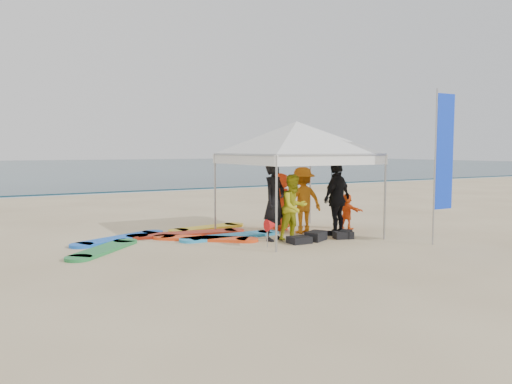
{
  "coord_description": "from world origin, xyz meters",
  "views": [
    {
      "loc": [
        -5.99,
        -7.67,
        2.2
      ],
      "look_at": [
        -0.19,
        2.6,
        1.2
      ],
      "focal_mm": 35.0,
      "sensor_mm": 36.0,
      "label": 1
    }
  ],
  "objects_px": {
    "person_orange_a": "(302,200)",
    "person_seated": "(347,211)",
    "person_yellow": "(294,207)",
    "person_black_b": "(337,199)",
    "person_black_a": "(274,201)",
    "feather_flag": "(443,154)",
    "marker_pennant": "(272,225)",
    "person_orange_b": "(280,202)",
    "surfboard_spread": "(179,237)",
    "canopy_tent": "(297,122)"
  },
  "relations": [
    {
      "from": "person_orange_a",
      "to": "person_seated",
      "type": "distance_m",
      "value": 1.52
    },
    {
      "from": "person_yellow",
      "to": "person_orange_a",
      "type": "distance_m",
      "value": 1.08
    },
    {
      "from": "person_black_b",
      "to": "person_seated",
      "type": "distance_m",
      "value": 1.22
    },
    {
      "from": "person_black_b",
      "to": "person_black_a",
      "type": "bearing_deg",
      "value": -25.48
    },
    {
      "from": "feather_flag",
      "to": "marker_pennant",
      "type": "relative_size",
      "value": 5.62
    },
    {
      "from": "person_orange_b",
      "to": "surfboard_spread",
      "type": "height_order",
      "value": "person_orange_b"
    },
    {
      "from": "person_black_b",
      "to": "marker_pennant",
      "type": "relative_size",
      "value": 2.97
    },
    {
      "from": "marker_pennant",
      "to": "feather_flag",
      "type": "bearing_deg",
      "value": -23.93
    },
    {
      "from": "person_orange_a",
      "to": "marker_pennant",
      "type": "height_order",
      "value": "person_orange_a"
    },
    {
      "from": "person_seated",
      "to": "marker_pennant",
      "type": "distance_m",
      "value": 3.38
    },
    {
      "from": "feather_flag",
      "to": "surfboard_spread",
      "type": "relative_size",
      "value": 0.7
    },
    {
      "from": "canopy_tent",
      "to": "marker_pennant",
      "type": "bearing_deg",
      "value": -142.91
    },
    {
      "from": "person_black_b",
      "to": "marker_pennant",
      "type": "height_order",
      "value": "person_black_b"
    },
    {
      "from": "canopy_tent",
      "to": "surfboard_spread",
      "type": "relative_size",
      "value": 0.87
    },
    {
      "from": "person_black_a",
      "to": "person_yellow",
      "type": "xyz_separation_m",
      "value": [
        0.44,
        -0.18,
        -0.17
      ]
    },
    {
      "from": "person_yellow",
      "to": "feather_flag",
      "type": "height_order",
      "value": "feather_flag"
    },
    {
      "from": "person_black_a",
      "to": "person_black_b",
      "type": "relative_size",
      "value": 1.03
    },
    {
      "from": "person_black_b",
      "to": "person_orange_b",
      "type": "height_order",
      "value": "person_black_b"
    },
    {
      "from": "person_black_a",
      "to": "person_orange_a",
      "type": "height_order",
      "value": "person_black_a"
    },
    {
      "from": "person_yellow",
      "to": "person_orange_b",
      "type": "distance_m",
      "value": 1.52
    },
    {
      "from": "person_yellow",
      "to": "person_orange_b",
      "type": "bearing_deg",
      "value": 63.17
    },
    {
      "from": "canopy_tent",
      "to": "marker_pennant",
      "type": "distance_m",
      "value": 2.94
    },
    {
      "from": "person_black_b",
      "to": "person_seated",
      "type": "bearing_deg",
      "value": -163.09
    },
    {
      "from": "person_black_b",
      "to": "feather_flag",
      "type": "bearing_deg",
      "value": 102.95
    },
    {
      "from": "person_black_b",
      "to": "person_orange_b",
      "type": "xyz_separation_m",
      "value": [
        -0.83,
        1.41,
        -0.16
      ]
    },
    {
      "from": "person_orange_a",
      "to": "person_orange_b",
      "type": "xyz_separation_m",
      "value": [
        -0.27,
        0.67,
        -0.09
      ]
    },
    {
      "from": "canopy_tent",
      "to": "marker_pennant",
      "type": "height_order",
      "value": "canopy_tent"
    },
    {
      "from": "person_black_b",
      "to": "surfboard_spread",
      "type": "height_order",
      "value": "person_black_b"
    },
    {
      "from": "person_black_a",
      "to": "marker_pennant",
      "type": "xyz_separation_m",
      "value": [
        -0.48,
        -0.67,
        -0.48
      ]
    },
    {
      "from": "person_black_a",
      "to": "feather_flag",
      "type": "xyz_separation_m",
      "value": [
        3.18,
        -2.29,
        1.14
      ]
    },
    {
      "from": "feather_flag",
      "to": "surfboard_spread",
      "type": "bearing_deg",
      "value": 144.03
    },
    {
      "from": "person_yellow",
      "to": "person_orange_a",
      "type": "bearing_deg",
      "value": 36.92
    },
    {
      "from": "person_black_a",
      "to": "feather_flag",
      "type": "bearing_deg",
      "value": -61.17
    },
    {
      "from": "person_orange_b",
      "to": "person_seated",
      "type": "relative_size",
      "value": 1.58
    },
    {
      "from": "person_black_b",
      "to": "marker_pennant",
      "type": "xyz_separation_m",
      "value": [
        -2.26,
        -0.5,
        -0.45
      ]
    },
    {
      "from": "person_orange_a",
      "to": "canopy_tent",
      "type": "xyz_separation_m",
      "value": [
        -0.35,
        -0.22,
        2.03
      ]
    },
    {
      "from": "person_black_a",
      "to": "person_orange_a",
      "type": "relative_size",
      "value": 1.11
    },
    {
      "from": "person_orange_a",
      "to": "person_yellow",
      "type": "bearing_deg",
      "value": 49.85
    },
    {
      "from": "canopy_tent",
      "to": "surfboard_spread",
      "type": "xyz_separation_m",
      "value": [
        -2.79,
        1.06,
        -2.87
      ]
    },
    {
      "from": "person_seated",
      "to": "feather_flag",
      "type": "height_order",
      "value": "feather_flag"
    },
    {
      "from": "person_orange_b",
      "to": "person_black_a",
      "type": "bearing_deg",
      "value": 39.6
    },
    {
      "from": "person_black_a",
      "to": "person_yellow",
      "type": "bearing_deg",
      "value": -48.02
    },
    {
      "from": "canopy_tent",
      "to": "marker_pennant",
      "type": "xyz_separation_m",
      "value": [
        -1.34,
        -1.02,
        -2.41
      ]
    },
    {
      "from": "person_black_b",
      "to": "surfboard_spread",
      "type": "distance_m",
      "value": 4.13
    },
    {
      "from": "person_seated",
      "to": "surfboard_spread",
      "type": "xyz_separation_m",
      "value": [
        -4.61,
        0.89,
        -0.46
      ]
    },
    {
      "from": "person_black_b",
      "to": "canopy_tent",
      "type": "distance_m",
      "value": 2.22
    },
    {
      "from": "person_orange_b",
      "to": "feather_flag",
      "type": "distance_m",
      "value": 4.38
    },
    {
      "from": "feather_flag",
      "to": "marker_pennant",
      "type": "bearing_deg",
      "value": 156.07
    },
    {
      "from": "person_orange_b",
      "to": "surfboard_spread",
      "type": "bearing_deg",
      "value": -16.41
    },
    {
      "from": "person_black_b",
      "to": "feather_flag",
      "type": "relative_size",
      "value": 0.53
    }
  ]
}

